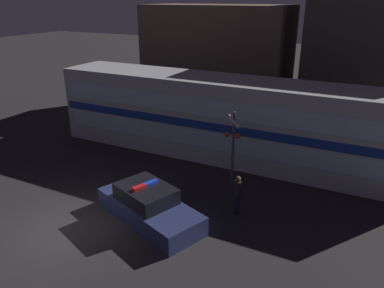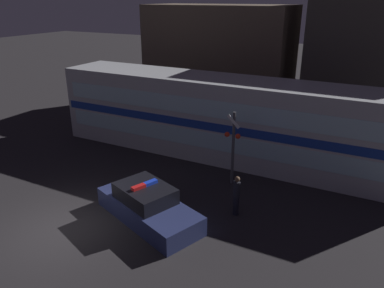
{
  "view_description": "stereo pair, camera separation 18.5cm",
  "coord_description": "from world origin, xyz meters",
  "views": [
    {
      "loc": [
        9.09,
        -7.85,
        7.69
      ],
      "look_at": [
        2.38,
        5.42,
        1.8
      ],
      "focal_mm": 35.0,
      "sensor_mm": 36.0,
      "label": 1
    },
    {
      "loc": [
        9.25,
        -7.77,
        7.69
      ],
      "look_at": [
        2.38,
        5.42,
        1.8
      ],
      "focal_mm": 35.0,
      "sensor_mm": 36.0,
      "label": 2
    }
  ],
  "objects": [
    {
      "name": "train",
      "position": [
        2.4,
        8.8,
        2.0
      ],
      "size": [
        17.86,
        2.98,
        3.99
      ],
      "color": "#B7BABF",
      "rests_on": "ground_plane"
    },
    {
      "name": "pedestrian",
      "position": [
        5.09,
        3.8,
        0.81
      ],
      "size": [
        0.27,
        0.27,
        1.58
      ],
      "color": "black",
      "rests_on": "ground_plane"
    },
    {
      "name": "crossing_signal_near",
      "position": [
        4.0,
        6.07,
        1.86
      ],
      "size": [
        0.71,
        0.3,
        3.26
      ],
      "color": "#4C4C51",
      "rests_on": "ground_plane"
    },
    {
      "name": "building_left",
      "position": [
        -1.59,
        17.21,
        3.58
      ],
      "size": [
        10.1,
        4.67,
        7.15
      ],
      "color": "brown",
      "rests_on": "ground_plane"
    },
    {
      "name": "ground_plane",
      "position": [
        0.0,
        0.0,
        0.0
      ],
      "size": [
        120.0,
        120.0,
        0.0
      ],
      "primitive_type": "plane",
      "color": "#262326"
    },
    {
      "name": "police_car",
      "position": [
        2.32,
        2.03,
        0.53
      ],
      "size": [
        4.72,
        3.2,
        1.41
      ],
      "rotation": [
        0.0,
        0.0,
        -0.36
      ],
      "color": "navy",
      "rests_on": "ground_plane"
    }
  ]
}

